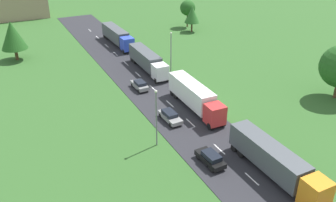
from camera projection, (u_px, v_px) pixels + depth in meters
The scene contains 15 objects.
road at pixel (196, 128), 49.11m from camera, with size 10.00×140.00×0.06m, color #2B2B30.
lane_marking_centre at pixel (210, 141), 46.26m from camera, with size 0.16×118.93×0.01m.
truck_lead at pixel (275, 161), 39.05m from camera, with size 2.53×13.59×3.51m.
truck_second at pixel (195, 96), 53.09m from camera, with size 2.73×13.14×3.79m.
truck_third at pixel (147, 60), 66.73m from camera, with size 2.67×13.44×3.53m.
truck_fourth at pixel (117, 36), 80.51m from camera, with size 2.77×14.28×3.57m.
car_second at pixel (211, 158), 41.61m from camera, with size 1.92×4.25×1.50m.
car_third at pixel (170, 116), 50.52m from camera, with size 1.90×4.49×1.39m.
car_fourth at pixel (140, 85), 59.88m from camera, with size 1.84×4.10×1.45m.
lamppost_second at pixel (156, 115), 43.53m from camera, with size 0.36×0.36×7.76m.
lamppost_third at pixel (171, 51), 64.61m from camera, with size 0.36×0.36×7.82m.
tree_birch at pixel (13, 35), 70.41m from camera, with size 5.06×5.06×7.95m.
tree_maple at pixel (192, 14), 88.79m from camera, with size 3.76×3.76×6.47m.
tree_pine at pixel (188, 8), 92.58m from camera, with size 3.96×3.96×6.94m.
distant_building at pixel (17, 6), 101.50m from camera, with size 16.41×8.12×6.71m, color #9E846B.
Camera 1 is at (-22.28, -11.25, 25.84)m, focal length 38.14 mm.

